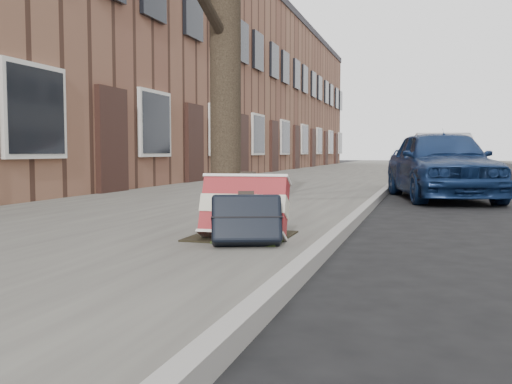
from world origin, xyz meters
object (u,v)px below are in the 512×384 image
(suitcase_red, at_px, (245,207))
(car_near_front, at_px, (441,164))
(suitcase_navy, at_px, (247,219))
(car_near_mid, at_px, (443,157))

(suitcase_red, bearing_deg, car_near_front, 71.14)
(suitcase_navy, height_order, car_near_front, car_near_front)
(suitcase_navy, distance_m, car_near_mid, 13.83)
(suitcase_navy, bearing_deg, car_near_mid, 62.25)
(suitcase_navy, distance_m, car_near_front, 7.05)
(car_near_mid, bearing_deg, suitcase_red, -103.84)
(car_near_front, height_order, car_near_mid, car_near_mid)
(car_near_mid, bearing_deg, suitcase_navy, -103.16)
(suitcase_navy, relative_size, car_near_front, 0.14)
(car_near_front, distance_m, car_near_mid, 6.85)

